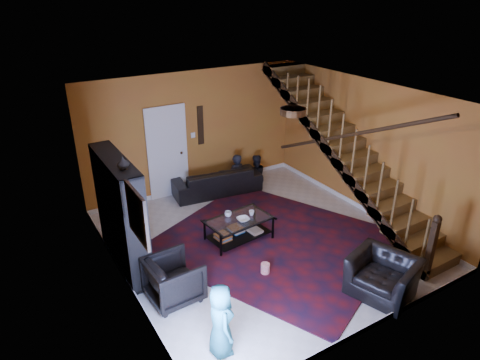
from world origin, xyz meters
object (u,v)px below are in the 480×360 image
at_px(bookshelf, 122,216).
at_px(coffee_table, 239,228).
at_px(sofa, 216,180).
at_px(armchair_left, 174,279).
at_px(armchair_right, 383,276).

xyz_separation_m(bookshelf, coffee_table, (2.08, -0.35, -0.70)).
relative_size(bookshelf, coffee_table, 1.58).
bearing_deg(sofa, armchair_left, 59.51).
relative_size(sofa, coffee_table, 1.62).
xyz_separation_m(sofa, armchair_left, (-2.35, -2.98, 0.06)).
relative_size(bookshelf, sofa, 0.98).
relative_size(sofa, armchair_left, 2.61).
bearing_deg(armchair_right, sofa, 168.61).
xyz_separation_m(sofa, armchair_right, (0.51, -4.55, 0.02)).
bearing_deg(armchair_left, bookshelf, 12.60).
height_order(sofa, coffee_table, sofa).
bearing_deg(sofa, coffee_table, 80.85).
height_order(armchair_left, coffee_table, armchair_left).
height_order(sofa, armchair_left, armchair_left).
bearing_deg(armchair_right, armchair_left, -136.64).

